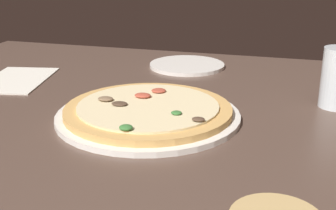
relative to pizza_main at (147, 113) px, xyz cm
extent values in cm
cube|color=brown|center=(-7.66, -0.49, -3.21)|extent=(150.00, 110.00, 4.00)
cylinder|color=silver|center=(-0.01, 0.00, -0.71)|extent=(33.45, 33.45, 1.00)
cylinder|color=tan|center=(-0.01, 0.00, 0.39)|extent=(30.45, 30.45, 1.20)
cylinder|color=beige|center=(-0.01, 0.00, 1.19)|extent=(25.69, 25.69, 0.40)
ellipsoid|color=#387033|center=(-0.48, 11.73, 1.79)|extent=(2.17, 2.12, 0.80)
ellipsoid|color=#AD4733|center=(0.38, -8.28, 1.69)|extent=(2.82, 2.80, 0.60)
ellipsoid|color=#387033|center=(-6.21, 2.82, 1.66)|extent=(1.84, 1.78, 0.54)
ellipsoid|color=#4C3828|center=(-10.51, 4.95, 1.71)|extent=(2.18, 1.73, 0.65)
ellipsoid|color=#4C3828|center=(4.89, 1.05, 1.65)|extent=(2.94, 2.38, 0.52)
ellipsoid|color=brown|center=(8.27, -0.11, 1.75)|extent=(2.90, 2.28, 0.73)
ellipsoid|color=#AD4733|center=(2.32, -4.31, 1.76)|extent=(3.13, 2.56, 0.74)
cylinder|color=silver|center=(2.05, -38.53, -0.76)|extent=(19.33, 19.33, 0.90)
cube|color=silver|center=(37.34, -15.43, -1.06)|extent=(17.59, 23.86, 0.30)
camera|label=1|loc=(-24.87, 72.81, 28.47)|focal=48.58mm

